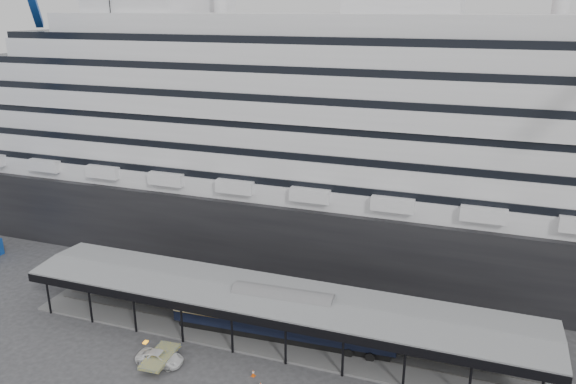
# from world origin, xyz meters

# --- Properties ---
(ground) EXTENTS (200.00, 200.00, 0.00)m
(ground) POSITION_xyz_m (0.00, 0.00, 0.00)
(ground) COLOR #353538
(ground) RESTS_ON ground
(cruise_ship) EXTENTS (130.00, 30.00, 43.90)m
(cruise_ship) POSITION_xyz_m (0.05, 32.00, 18.35)
(cruise_ship) COLOR black
(cruise_ship) RESTS_ON ground
(platform_canopy) EXTENTS (56.00, 9.18, 5.30)m
(platform_canopy) POSITION_xyz_m (0.00, 5.00, 2.36)
(platform_canopy) COLOR slate
(platform_canopy) RESTS_ON ground
(port_truck) EXTENTS (4.82, 2.43, 1.31)m
(port_truck) POSITION_xyz_m (-8.85, -3.26, 0.65)
(port_truck) COLOR white
(port_truck) RESTS_ON ground
(pullman_carriage) EXTENTS (24.27, 4.26, 23.71)m
(pullman_carriage) POSITION_xyz_m (1.13, 5.00, 2.86)
(pullman_carriage) COLOR black
(pullman_carriage) RESTS_ON ground
(traffic_cone_left) EXTENTS (0.43, 0.43, 0.73)m
(traffic_cone_left) POSITION_xyz_m (0.63, -2.00, 0.36)
(traffic_cone_left) COLOR #EE550D
(traffic_cone_left) RESTS_ON ground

